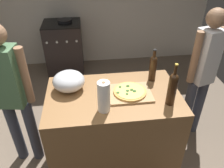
% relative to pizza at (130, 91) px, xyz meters
% --- Properties ---
extents(ground_plane, '(4.43, 3.79, 0.02)m').
position_rel_pizza_xyz_m(ground_plane, '(-0.27, 0.85, -0.95)').
color(ground_plane, '#6B5B4C').
extents(counter, '(1.26, 0.76, 0.91)m').
position_rel_pizza_xyz_m(counter, '(-0.15, 0.01, -0.48)').
color(counter, olive).
rests_on(counter, ground_plane).
extents(cutting_board, '(0.40, 0.32, 0.02)m').
position_rel_pizza_xyz_m(cutting_board, '(0.00, -0.00, -0.02)').
color(cutting_board, tan).
rests_on(cutting_board, counter).
extents(pizza, '(0.31, 0.31, 0.03)m').
position_rel_pizza_xyz_m(pizza, '(0.00, 0.00, 0.00)').
color(pizza, tan).
rests_on(pizza, cutting_board).
extents(mixing_bowl, '(0.30, 0.30, 0.18)m').
position_rel_pizza_xyz_m(mixing_bowl, '(-0.56, 0.15, 0.06)').
color(mixing_bowl, '#B2B2B7').
rests_on(mixing_bowl, counter).
extents(paper_towel_roll, '(0.10, 0.10, 0.28)m').
position_rel_pizza_xyz_m(paper_towel_roll, '(-0.26, -0.20, 0.11)').
color(paper_towel_roll, white).
rests_on(paper_towel_roll, counter).
extents(wine_bottle_dark, '(0.07, 0.07, 0.34)m').
position_rel_pizza_xyz_m(wine_bottle_dark, '(0.27, 0.22, 0.12)').
color(wine_bottle_dark, '#331E0F').
rests_on(wine_bottle_dark, counter).
extents(wine_bottle_green, '(0.08, 0.08, 0.40)m').
position_rel_pizza_xyz_m(wine_bottle_green, '(0.32, -0.18, 0.14)').
color(wine_bottle_green, '#331E0F').
rests_on(wine_bottle_green, counter).
extents(stove, '(0.63, 0.58, 0.96)m').
position_rel_pizza_xyz_m(stove, '(-0.76, 2.09, -0.47)').
color(stove, black).
rests_on(stove, ground_plane).
extents(person_in_stripes, '(0.40, 0.23, 1.58)m').
position_rel_pizza_xyz_m(person_in_stripes, '(-1.10, 0.15, -0.03)').
color(person_in_stripes, '#383D4C').
rests_on(person_in_stripes, ground_plane).
extents(person_in_red, '(0.37, 0.25, 1.59)m').
position_rel_pizza_xyz_m(person_in_red, '(0.86, 0.30, -0.03)').
color(person_in_red, '#383D4C').
rests_on(person_in_red, ground_plane).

